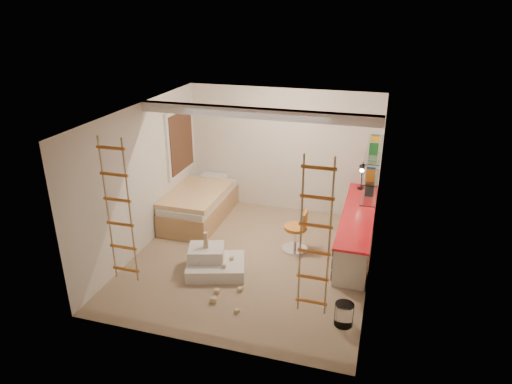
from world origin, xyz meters
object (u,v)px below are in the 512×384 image
(desk, at_px, (357,229))
(bed, at_px, (200,204))
(swivel_chair, at_px, (297,236))
(play_platform, at_px, (213,263))

(desk, distance_m, bed, 3.22)
(bed, bearing_deg, desk, -6.49)
(desk, xyz_separation_m, swivel_chair, (-1.02, -0.35, -0.11))
(play_platform, bearing_deg, swivel_chair, 42.19)
(desk, bearing_deg, play_platform, -147.17)
(play_platform, bearing_deg, bed, 119.02)
(bed, height_order, play_platform, bed)
(desk, relative_size, play_platform, 2.51)
(swivel_chair, height_order, play_platform, swivel_chair)
(bed, bearing_deg, swivel_chair, -18.14)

